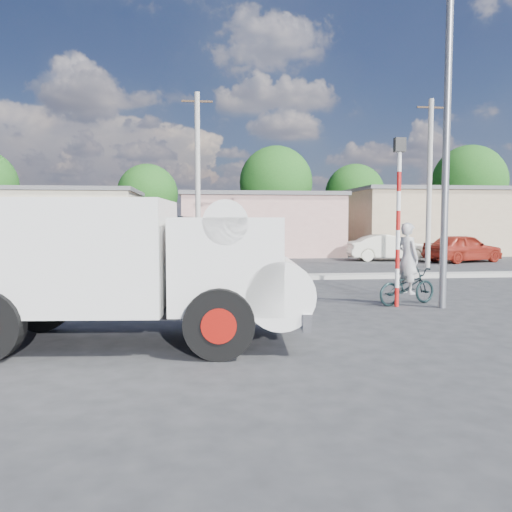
{
  "coord_description": "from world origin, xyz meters",
  "views": [
    {
      "loc": [
        -1.88,
        -10.93,
        2.23
      ],
      "look_at": [
        -0.41,
        2.32,
        1.3
      ],
      "focal_mm": 35.0,
      "sensor_mm": 36.0,
      "label": 1
    }
  ],
  "objects": [
    {
      "name": "ground_plane",
      "position": [
        0.0,
        0.0,
        0.0
      ],
      "size": [
        120.0,
        120.0,
        0.0
      ],
      "primitive_type": "plane",
      "color": "#27272A",
      "rests_on": "ground"
    },
    {
      "name": "median",
      "position": [
        0.0,
        8.0,
        0.08
      ],
      "size": [
        40.0,
        0.8,
        0.16
      ],
      "primitive_type": "cube",
      "color": "#99968E",
      "rests_on": "ground"
    },
    {
      "name": "truck",
      "position": [
        -3.13,
        -1.75,
        1.45
      ],
      "size": [
        6.48,
        2.93,
        2.61
      ],
      "rotation": [
        0.0,
        0.0,
        -0.08
      ],
      "color": "black",
      "rests_on": "ground"
    },
    {
      "name": "bicycle",
      "position": [
        3.6,
        1.78,
        0.49
      ],
      "size": [
        1.97,
        1.24,
        0.98
      ],
      "primitive_type": "imported",
      "rotation": [
        0.0,
        0.0,
        1.92
      ],
      "color": "black",
      "rests_on": "ground"
    },
    {
      "name": "cyclist",
      "position": [
        3.6,
        1.78,
        0.95
      ],
      "size": [
        0.66,
        0.8,
        1.9
      ],
      "primitive_type": "imported",
      "rotation": [
        0.0,
        0.0,
        1.92
      ],
      "color": "silver",
      "rests_on": "ground"
    },
    {
      "name": "car_cream",
      "position": [
        8.67,
        16.24,
        0.74
      ],
      "size": [
        4.59,
        1.95,
        1.47
      ],
      "primitive_type": "imported",
      "rotation": [
        0.0,
        0.0,
        1.48
      ],
      "color": "#ECEACE",
      "rests_on": "ground"
    },
    {
      "name": "car_red",
      "position": [
        12.32,
        14.79,
        0.77
      ],
      "size": [
        4.88,
        3.11,
        1.55
      ],
      "primitive_type": "imported",
      "rotation": [
        0.0,
        0.0,
        1.88
      ],
      "color": "maroon",
      "rests_on": "ground"
    },
    {
      "name": "traffic_pole",
      "position": [
        3.2,
        1.5,
        2.59
      ],
      "size": [
        0.28,
        0.18,
        4.36
      ],
      "color": "red",
      "rests_on": "ground"
    },
    {
      "name": "streetlight",
      "position": [
        4.14,
        1.2,
        4.96
      ],
      "size": [
        2.34,
        0.22,
        9.0
      ],
      "color": "slate",
      "rests_on": "ground"
    },
    {
      "name": "building_row",
      "position": [
        1.1,
        22.0,
        2.13
      ],
      "size": [
        37.8,
        7.3,
        4.44
      ],
      "color": "beige",
      "rests_on": "ground"
    },
    {
      "name": "tree_row",
      "position": [
        3.76,
        28.45,
        4.99
      ],
      "size": [
        43.62,
        7.43,
        8.42
      ],
      "color": "#38281E",
      "rests_on": "ground"
    },
    {
      "name": "utility_poles",
      "position": [
        3.25,
        12.0,
        4.07
      ],
      "size": [
        35.4,
        0.24,
        8.0
      ],
      "color": "#99968E",
      "rests_on": "ground"
    }
  ]
}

